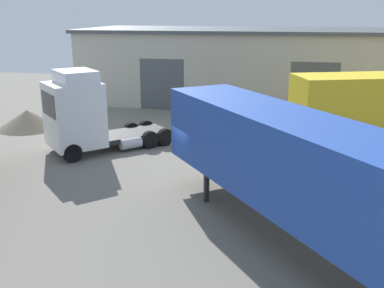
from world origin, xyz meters
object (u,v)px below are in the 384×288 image
(gravel_pile, at_px, (27,119))
(tractor_unit_white, at_px, (83,115))
(traffic_cone, at_px, (282,163))
(container_trailer_green, at_px, (293,165))

(gravel_pile, bearing_deg, tractor_unit_white, -35.71)
(gravel_pile, distance_m, traffic_cone, 15.76)
(traffic_cone, bearing_deg, gravel_pile, 163.67)
(container_trailer_green, height_order, traffic_cone, container_trailer_green)
(container_trailer_green, relative_size, gravel_pile, 3.08)
(container_trailer_green, bearing_deg, tractor_unit_white, 16.40)
(tractor_unit_white, xyz_separation_m, gravel_pile, (-5.42, 3.90, -1.39))
(tractor_unit_white, bearing_deg, container_trailer_green, 99.11)
(container_trailer_green, relative_size, traffic_cone, 20.17)
(tractor_unit_white, distance_m, traffic_cone, 9.86)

